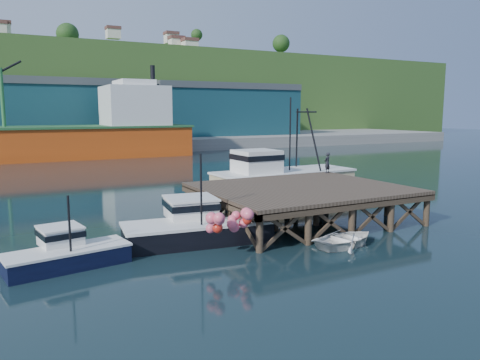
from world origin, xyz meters
TOP-DOWN VIEW (x-y plane):
  - ground at (0.00, 0.00)m, footprint 300.00×300.00m
  - wharf at (5.50, -0.19)m, footprint 12.00×10.00m
  - far_quay at (0.00, 70.00)m, footprint 160.00×40.00m
  - warehouse_mid at (0.00, 65.00)m, footprint 28.00×16.00m
  - warehouse_right at (30.00, 65.00)m, footprint 30.00×16.00m
  - cargo_ship at (-8.46, 48.00)m, footprint 55.50×10.00m
  - hillside at (0.00, 100.00)m, footprint 220.00×50.00m
  - boat_navy at (-8.75, -2.55)m, footprint 5.45×3.28m
  - boat_black at (-2.15, -1.44)m, footprint 7.87×6.57m
  - trawler at (9.11, 7.98)m, footprint 11.84×4.53m
  - dinghy at (4.21, -5.80)m, footprint 4.03×3.17m
  - dockworker at (10.90, 4.40)m, footprint 0.66×0.54m

SIDE VIEW (x-z plane):
  - ground at x=0.00m, z-range 0.00..0.00m
  - dinghy at x=4.21m, z-range 0.00..0.76m
  - boat_navy at x=-8.75m, z-range -0.97..2.29m
  - boat_black at x=-2.15m, z-range -1.49..3.21m
  - far_quay at x=0.00m, z-range 0.00..2.00m
  - trawler at x=9.11m, z-range -2.31..5.54m
  - wharf at x=5.50m, z-range 0.63..3.25m
  - dockworker at x=10.90m, z-range 2.12..3.68m
  - cargo_ship at x=-8.46m, z-range -3.56..10.19m
  - warehouse_mid at x=0.00m, z-range 2.00..11.00m
  - warehouse_right at x=30.00m, z-range 2.00..11.00m
  - hillside at x=0.00m, z-range 0.00..22.00m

